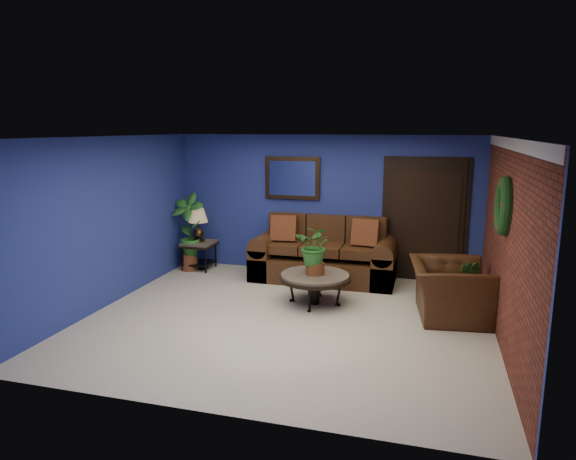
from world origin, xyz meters
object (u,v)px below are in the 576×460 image
(table_lamp, at_px, (198,221))
(armchair, at_px, (449,290))
(sofa, at_px, (324,258))
(side_chair, at_px, (371,250))
(coffee_table, at_px, (315,278))
(end_table, at_px, (199,248))

(table_lamp, bearing_deg, armchair, -16.67)
(table_lamp, height_order, armchair, table_lamp)
(sofa, distance_m, table_lamp, 2.45)
(side_chair, xyz_separation_m, armchair, (1.26, -1.41, -0.18))
(table_lamp, xyz_separation_m, armchair, (4.45, -1.33, -0.53))
(sofa, xyz_separation_m, coffee_table, (0.14, -1.36, 0.05))
(side_chair, bearing_deg, armchair, -54.68)
(table_lamp, height_order, side_chair, table_lamp)
(coffee_table, relative_size, armchair, 0.91)
(coffee_table, bearing_deg, sofa, 95.70)
(sofa, height_order, armchair, sofa)
(sofa, height_order, table_lamp, table_lamp)
(end_table, distance_m, side_chair, 3.20)
(coffee_table, relative_size, end_table, 1.87)
(sofa, relative_size, table_lamp, 4.07)
(table_lamp, relative_size, armchair, 0.51)
(side_chair, bearing_deg, coffee_table, -122.16)
(armchair, bearing_deg, side_chair, 34.51)
(coffee_table, distance_m, end_table, 2.85)
(coffee_table, relative_size, table_lamp, 1.80)
(sofa, height_order, coffee_table, sofa)
(armchair, bearing_deg, coffee_table, 82.35)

